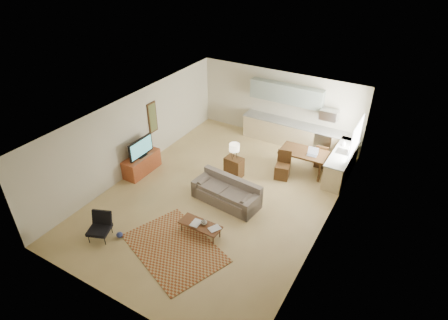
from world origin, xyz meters
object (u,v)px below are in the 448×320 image
Objects in this scene: coffee_table at (200,229)px; tv_credenza at (142,164)px; sofa at (226,192)px; dining_table at (303,162)px; armchair at (99,228)px; console_table at (234,167)px.

tv_credenza is (-3.41, 1.57, 0.14)m from coffee_table.
sofa is at bearing 0.12° from tv_credenza.
sofa is at bearing -118.60° from dining_table.
armchair is at bearing -146.16° from coffee_table.
armchair reaches higher than console_table.
armchair is at bearing -123.10° from dining_table.
coffee_table is at bearing -24.75° from tv_credenza.
tv_credenza is at bearing 155.75° from coffee_table.
armchair is at bearing -105.79° from console_table.
armchair reaches higher than tv_credenza.
armchair is at bearing -119.07° from sofa.
tv_credenza is at bearing -151.23° from dining_table.
sofa is 1.83× the size of coffee_table.
sofa reaches higher than console_table.
sofa is 1.59m from coffee_table.
armchair is 1.04× the size of console_table.
coffee_table is at bearing 11.84° from armchair.
coffee_table is 1.70× the size of console_table.
tv_credenza is (-3.31, -0.01, -0.05)m from sofa.
sofa is 3.31m from tv_credenza.
dining_table is (1.40, 2.77, 0.02)m from sofa.
sofa is 3.73m from armchair.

